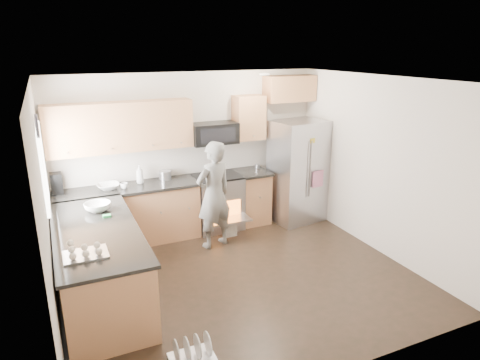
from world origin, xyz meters
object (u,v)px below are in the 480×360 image
person (214,195)px  refrigerator (298,171)px  dish_rack (193,354)px  stove_range (217,190)px

person → refrigerator: bearing=177.3°
person → dish_rack: bearing=48.3°
refrigerator → dish_rack: refrigerator is taller
stove_range → refrigerator: size_ratio=1.00×
refrigerator → person: 1.77m
stove_range → dish_rack: size_ratio=3.96×
stove_range → person: (-0.30, -0.64, 0.15)m
stove_range → person: bearing=-115.3°
dish_rack → person: bearing=64.0°
stove_range → dish_rack: stove_range is taller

